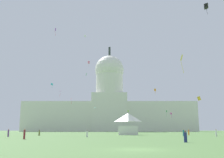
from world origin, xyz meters
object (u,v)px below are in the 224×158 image
at_px(capitol_building, 108,107).
at_px(person_navy_back_center, 184,137).
at_px(kite_green_low, 166,112).
at_px(person_orange_deep_crowd, 188,132).
at_px(kite_white_high, 84,36).
at_px(kite_orange_mid, 154,90).
at_px(person_white_near_tent, 215,133).
at_px(kite_magenta_low, 170,114).
at_px(kite_magenta_mid, 60,92).
at_px(kite_pink_high, 88,62).
at_px(person_white_edge_east, 86,134).
at_px(kite_violet_high, 54,30).
at_px(kite_yellow_mid, 181,59).
at_px(kite_lime_low, 127,111).
at_px(kite_gold_low, 198,98).
at_px(kite_green_mid, 85,74).
at_px(person_olive_edge_west, 38,133).
at_px(kite_cyan_mid, 51,84).
at_px(kite_red_mid, 71,100).
at_px(event_tent, 127,124).
at_px(person_purple_back_left, 7,133).
at_px(person_maroon_aisle_center, 23,134).
at_px(person_teal_lawn_far_right, 182,133).
at_px(kite_turquoise_low, 93,109).
at_px(kite_black_mid, 205,6).

relative_size(capitol_building, person_navy_back_center, 94.02).
bearing_deg(kite_green_low, person_orange_deep_crowd, 168.60).
xyz_separation_m(kite_white_high, kite_orange_mid, (33.36, 15.77, -22.37)).
distance_m(person_white_near_tent, kite_magenta_low, 53.46).
distance_m(capitol_building, kite_magenta_mid, 79.19).
bearing_deg(person_white_near_tent, kite_pink_high, -173.13).
relative_size(person_white_edge_east, kite_violet_high, 0.39).
relative_size(kite_pink_high, kite_green_low, 0.78).
bearing_deg(kite_yellow_mid, person_navy_back_center, 54.81).
relative_size(capitol_building, kite_magenta_low, 59.38).
bearing_deg(kite_lime_low, kite_gold_low, 127.70).
xyz_separation_m(person_white_near_tent, kite_white_high, (-36.82, 48.08, 42.26)).
bearing_deg(kite_green_mid, kite_white_high, 62.00).
distance_m(person_orange_deep_crowd, person_olive_edge_west, 42.62).
xyz_separation_m(person_olive_edge_west, kite_cyan_mid, (-16.63, 82.60, 27.63)).
relative_size(kite_cyan_mid, kite_green_low, 0.78).
relative_size(person_orange_deep_crowd, kite_red_mid, 0.48).
relative_size(kite_pink_high, kite_gold_low, 2.28).
height_order(capitol_building, event_tent, capitol_building).
height_order(person_purple_back_left, kite_pink_high, kite_pink_high).
xyz_separation_m(person_olive_edge_west, person_maroon_aisle_center, (4.64, -25.97, 0.12)).
xyz_separation_m(kite_pink_high, kite_green_low, (47.71, 24.16, -26.20)).
height_order(kite_pink_high, kite_yellow_mid, kite_pink_high).
bearing_deg(person_orange_deep_crowd, person_olive_edge_west, -25.94).
bearing_deg(person_white_edge_east, kite_red_mid, 103.75).
distance_m(person_white_near_tent, kite_orange_mid, 66.96).
relative_size(event_tent, kite_violet_high, 1.64).
xyz_separation_m(person_orange_deep_crowd, kite_green_mid, (-33.12, 25.89, 23.00)).
distance_m(person_orange_deep_crowd, person_teal_lawn_far_right, 11.62).
bearing_deg(person_white_edge_east, kite_turquoise_low, 96.16).
relative_size(kite_green_mid, kite_black_mid, 0.38).
bearing_deg(kite_yellow_mid, kite_orange_mid, -112.92).
relative_size(person_purple_back_left, person_orange_deep_crowd, 1.02).
xyz_separation_m(person_teal_lawn_far_right, kite_green_mid, (-28.70, 36.64, 23.01)).
distance_m(event_tent, kite_black_mid, 40.26).
distance_m(person_orange_deep_crowd, kite_lime_low, 110.81).
xyz_separation_m(person_purple_back_left, person_orange_deep_crowd, (46.08, 17.89, -0.02)).
bearing_deg(person_white_near_tent, event_tent, -152.28).
height_order(person_orange_deep_crowd, kite_turquoise_low, kite_turquoise_low).
bearing_deg(person_white_near_tent, kite_orange_mid, 164.16).
height_order(event_tent, kite_white_high, kite_white_high).
bearing_deg(kite_gold_low, person_orange_deep_crowd, -50.70).
relative_size(person_orange_deep_crowd, kite_magenta_mid, 0.63).
relative_size(kite_yellow_mid, kite_green_low, 1.19).
relative_size(capitol_building, kite_green_mid, 123.97).
xyz_separation_m(kite_green_mid, kite_orange_mid, (31.82, 22.90, -3.12)).
bearing_deg(kite_turquoise_low, person_maroon_aisle_center, -50.62).
distance_m(person_maroon_aisle_center, kite_gold_low, 56.13).
xyz_separation_m(person_white_edge_east, kite_pink_high, (-7.75, 84.40, 38.00)).
relative_size(person_white_edge_east, kite_white_high, 1.42).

